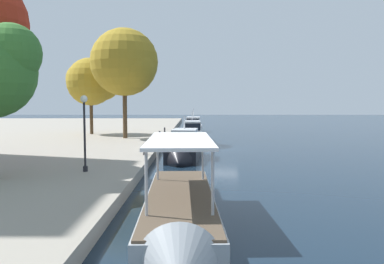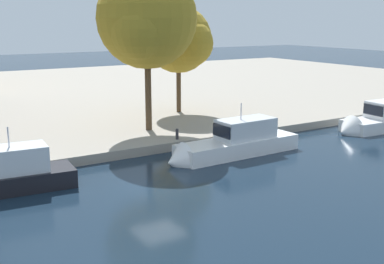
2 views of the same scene
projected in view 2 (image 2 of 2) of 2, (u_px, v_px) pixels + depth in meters
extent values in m
plane|color=#142333|center=(158.00, 188.00, 26.09)|extent=(220.00, 220.00, 0.00)
cube|color=gray|center=(15.00, 98.00, 53.90)|extent=(120.00, 55.00, 0.62)
cube|color=black|center=(9.00, 185.00, 25.67)|extent=(6.84, 2.86, 1.31)
cube|color=silver|center=(17.00, 159.00, 25.59)|extent=(3.14, 2.11, 1.37)
cylinder|color=silver|center=(8.00, 137.00, 25.17)|extent=(0.08, 0.08, 1.06)
cube|color=white|center=(238.00, 150.00, 32.64)|extent=(8.84, 2.65, 1.52)
cone|color=white|center=(176.00, 162.00, 30.07)|extent=(1.27, 2.29, 2.26)
cube|color=silver|center=(246.00, 128.00, 32.68)|extent=(4.00, 2.02, 1.31)
cube|color=black|center=(227.00, 130.00, 31.84)|extent=(1.11, 1.81, 0.79)
cylinder|color=silver|center=(241.00, 111.00, 32.18)|extent=(0.08, 0.08, 1.08)
cube|color=white|center=(381.00, 127.00, 39.98)|extent=(6.97, 2.89, 1.42)
cone|color=white|center=(347.00, 132.00, 38.17)|extent=(1.31, 2.49, 2.44)
cube|color=black|center=(376.00, 110.00, 39.33)|extent=(0.91, 1.96, 0.81)
cylinder|color=#2D2D33|center=(177.00, 135.00, 34.14)|extent=(0.21, 0.21, 0.59)
sphere|color=#2D2D33|center=(177.00, 130.00, 34.06)|extent=(0.23, 0.23, 0.23)
cylinder|color=#2D2D33|center=(256.00, 124.00, 37.70)|extent=(0.21, 0.21, 0.57)
sphere|color=#2D2D33|center=(256.00, 120.00, 37.63)|extent=(0.23, 0.23, 0.23)
cylinder|color=#4C3823|center=(148.00, 94.00, 36.54)|extent=(0.47, 0.47, 5.49)
sphere|color=olive|center=(147.00, 18.00, 35.32)|extent=(7.28, 7.28, 7.28)
sphere|color=olive|center=(141.00, 29.00, 33.96)|extent=(4.49, 4.49, 4.49)
sphere|color=olive|center=(162.00, 22.00, 36.76)|extent=(4.28, 4.28, 4.28)
cylinder|color=#4C3823|center=(179.00, 88.00, 43.84)|extent=(0.41, 0.41, 4.25)
sphere|color=olive|center=(178.00, 39.00, 42.87)|extent=(5.86, 5.86, 5.86)
sphere|color=olive|center=(190.00, 43.00, 41.89)|extent=(3.99, 3.99, 3.99)
sphere|color=olive|center=(174.00, 34.00, 43.97)|extent=(3.61, 3.61, 3.61)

